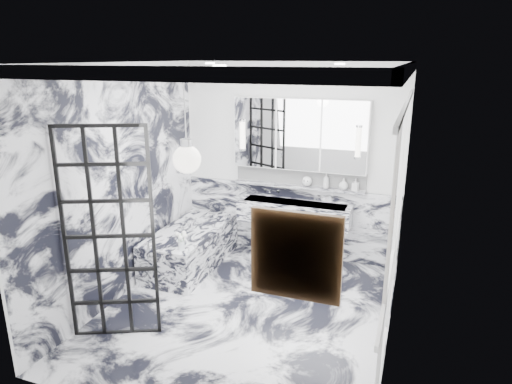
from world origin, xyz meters
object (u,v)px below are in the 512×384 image
at_px(crittall_door, 109,236).
at_px(bathtub, 191,247).
at_px(trough_sink, 294,212).
at_px(mirror_cabinet, 300,135).

height_order(crittall_door, bathtub, crittall_door).
bearing_deg(trough_sink, mirror_cabinet, 90.00).
xyz_separation_m(mirror_cabinet, bathtub, (-1.32, -0.83, -1.54)).
distance_m(crittall_door, bathtub, 1.96).
relative_size(mirror_cabinet, bathtub, 1.15).
relative_size(crittall_door, bathtub, 1.36).
height_order(mirror_cabinet, bathtub, mirror_cabinet).
bearing_deg(crittall_door, trough_sink, 38.46).
bearing_deg(bathtub, crittall_door, -88.76).
relative_size(crittall_door, trough_sink, 1.40).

